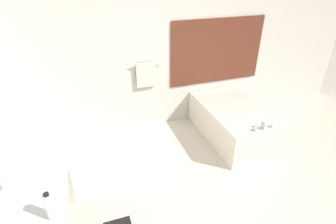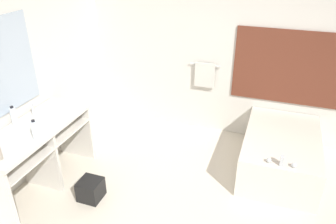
% 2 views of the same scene
% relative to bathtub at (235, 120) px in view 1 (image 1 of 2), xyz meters
% --- Properties ---
extents(ground_plane, '(16.00, 16.00, 0.00)m').
position_rel_bathtub_xyz_m(ground_plane, '(-0.99, -1.41, -0.30)').
color(ground_plane, beige).
rests_on(ground_plane, ground).
extents(wall_back_with_blinds, '(7.40, 0.13, 2.70)m').
position_rel_bathtub_xyz_m(wall_back_with_blinds, '(-0.95, 0.82, 1.05)').
color(wall_back_with_blinds, silver).
rests_on(wall_back_with_blinds, ground_plane).
extents(vanity_counter, '(0.63, 1.57, 0.90)m').
position_rel_bathtub_xyz_m(vanity_counter, '(-2.86, -1.39, 0.37)').
color(vanity_counter, silver).
rests_on(vanity_counter, ground_plane).
extents(sink_faucet, '(0.09, 0.04, 0.18)m').
position_rel_bathtub_xyz_m(sink_faucet, '(-3.03, -1.18, 0.69)').
color(sink_faucet, silver).
rests_on(sink_faucet, vanity_counter).
extents(bathtub, '(0.98, 1.55, 0.66)m').
position_rel_bathtub_xyz_m(bathtub, '(0.00, 0.00, 0.00)').
color(bathtub, silver).
rests_on(bathtub, ground_plane).
extents(water_bottle_2, '(0.07, 0.07, 0.24)m').
position_rel_bathtub_xyz_m(water_bottle_2, '(-2.64, -1.61, 0.72)').
color(water_bottle_2, white).
rests_on(water_bottle_2, vanity_counter).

